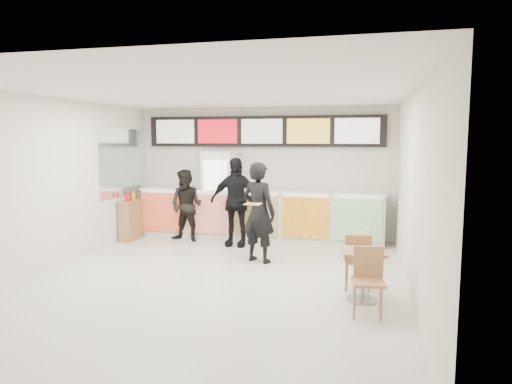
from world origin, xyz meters
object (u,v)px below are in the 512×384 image
(condiment_ledge, at_px, (132,219))
(customer_left, at_px, (186,206))
(customer_mid, at_px, (235,202))
(cafe_table, at_px, (363,266))
(drinks_fridge, at_px, (220,194))
(service_counter, at_px, (259,214))
(customer_main, at_px, (259,212))

(condiment_ledge, bearing_deg, customer_left, 5.33)
(customer_mid, height_order, cafe_table, customer_mid)
(drinks_fridge, bearing_deg, condiment_ledge, -160.21)
(service_counter, xyz_separation_m, condiment_ledge, (-2.82, -0.66, -0.12))
(service_counter, bearing_deg, cafe_table, -56.56)
(customer_left, distance_m, cafe_table, 4.89)
(drinks_fridge, relative_size, customer_left, 1.25)
(customer_left, bearing_deg, customer_main, -25.25)
(customer_left, xyz_separation_m, customer_mid, (1.18, -0.17, 0.14))
(drinks_fridge, xyz_separation_m, cafe_table, (3.26, -3.54, -0.49))
(customer_main, xyz_separation_m, cafe_table, (1.90, -1.67, -0.42))
(service_counter, bearing_deg, customer_mid, -116.35)
(drinks_fridge, bearing_deg, customer_mid, -51.28)
(condiment_ledge, bearing_deg, customer_main, -20.14)
(customer_mid, bearing_deg, drinks_fridge, 129.63)
(customer_mid, xyz_separation_m, condiment_ledge, (-2.47, 0.05, -0.49))
(condiment_ledge, bearing_deg, service_counter, 13.22)
(customer_mid, bearing_deg, cafe_table, -45.50)
(service_counter, height_order, customer_mid, customer_mid)
(customer_mid, distance_m, cafe_table, 3.91)
(customer_main, height_order, customer_left, customer_main)
(drinks_fridge, bearing_deg, cafe_table, -47.35)
(service_counter, relative_size, condiment_ledge, 5.26)
(drinks_fridge, height_order, customer_mid, drinks_fridge)
(service_counter, relative_size, customer_mid, 2.94)
(drinks_fridge, xyz_separation_m, condiment_ledge, (-1.89, -0.68, -0.55))
(customer_main, bearing_deg, cafe_table, 160.40)
(drinks_fridge, xyz_separation_m, customer_left, (-0.60, -0.56, -0.20))
(service_counter, height_order, cafe_table, service_counter)
(drinks_fridge, bearing_deg, customer_left, -137.06)
(customer_mid, bearing_deg, customer_left, 172.81)
(service_counter, xyz_separation_m, customer_main, (0.43, -1.85, 0.36))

